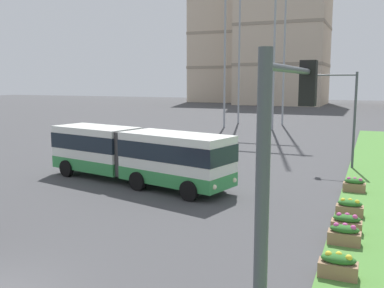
% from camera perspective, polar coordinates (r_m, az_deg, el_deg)
% --- Properties ---
extents(articulated_bus, '(12.04, 5.11, 3.00)m').
position_cam_1_polar(articulated_bus, '(24.32, -7.42, -1.32)').
color(articulated_bus, silver).
rests_on(articulated_bus, ground).
extents(car_navy_sedan, '(4.44, 2.11, 1.58)m').
position_cam_1_polar(car_navy_sedan, '(31.63, -6.36, -0.72)').
color(car_navy_sedan, '#19234C').
rests_on(car_navy_sedan, ground).
extents(flower_planter_1, '(1.10, 0.56, 0.74)m').
position_cam_1_polar(flower_planter_1, '(13.60, 18.80, -14.99)').
color(flower_planter_1, '#937051').
rests_on(flower_planter_1, grass_median).
extents(flower_planter_2, '(1.10, 0.56, 0.74)m').
position_cam_1_polar(flower_planter_2, '(16.17, 19.55, -11.23)').
color(flower_planter_2, '#937051').
rests_on(flower_planter_2, grass_median).
extents(flower_planter_3, '(1.10, 0.56, 0.74)m').
position_cam_1_polar(flower_planter_3, '(17.37, 19.81, -9.87)').
color(flower_planter_3, '#937051').
rests_on(flower_planter_3, grass_median).
extents(flower_planter_4, '(1.10, 0.56, 0.74)m').
position_cam_1_polar(flower_planter_4, '(19.45, 20.18, -7.94)').
color(flower_planter_4, '#937051').
rests_on(flower_planter_4, grass_median).
extents(flower_planter_5, '(1.10, 0.56, 0.74)m').
position_cam_1_polar(flower_planter_5, '(23.69, 20.72, -5.09)').
color(flower_planter_5, '#937051').
rests_on(flower_planter_5, grass_median).
extents(traffic_light_far_right, '(3.11, 0.28, 6.30)m').
position_cam_1_polar(traffic_light_far_right, '(29.69, 19.03, 5.09)').
color(traffic_light_far_right, '#474C51').
rests_on(traffic_light_far_right, ground).
extents(traffic_light_near_right, '(0.28, 3.64, 6.07)m').
position_cam_1_polar(traffic_light_near_right, '(6.05, 11.84, -6.72)').
color(traffic_light_near_right, '#474C51').
rests_on(traffic_light_near_right, ground).
extents(apartment_tower_west, '(15.97, 17.77, 35.97)m').
position_cam_1_polar(apartment_tower_west, '(123.76, 4.42, 14.03)').
color(apartment_tower_west, '#C6B299').
rests_on(apartment_tower_west, ground).
extents(apartment_tower_westcentre, '(20.66, 19.49, 36.85)m').
position_cam_1_polar(apartment_tower_westcentre, '(111.01, 12.15, 14.76)').
color(apartment_tower_westcentre, '#C6B299').
rests_on(apartment_tower_westcentre, ground).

